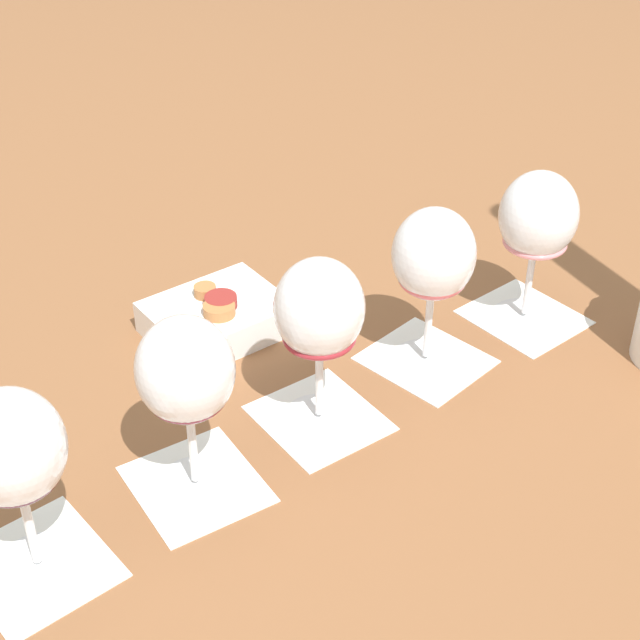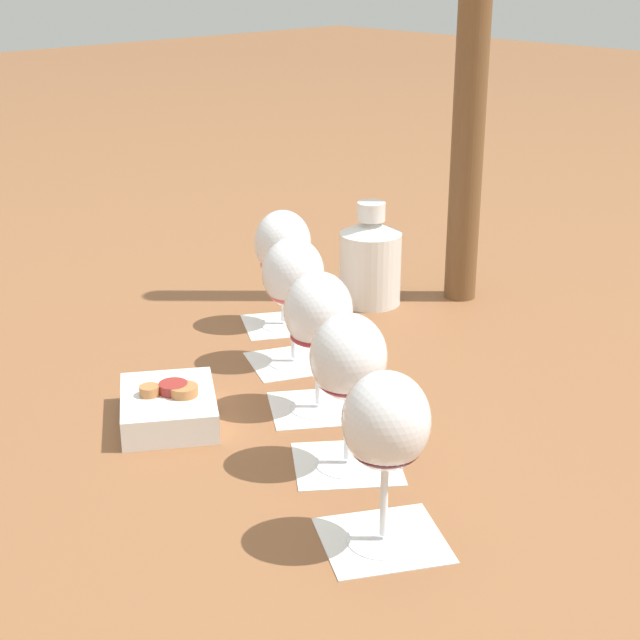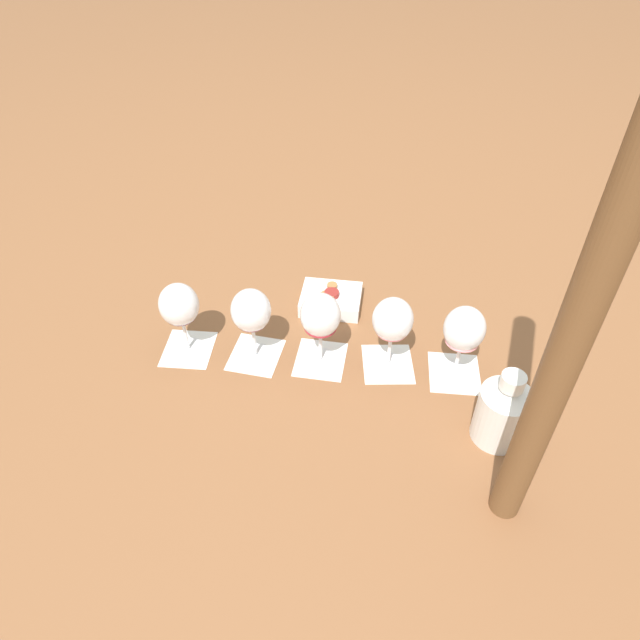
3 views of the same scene
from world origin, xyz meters
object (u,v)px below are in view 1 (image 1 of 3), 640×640
Objects in this scene: wine_glass_0 at (538,222)px; snack_dish at (217,317)px; wine_glass_2 at (321,316)px; wine_glass_3 at (186,378)px; wine_glass_1 at (433,262)px; wine_glass_4 at (13,456)px.

wine_glass_0 is 0.35m from snack_dish.
wine_glass_0 reaches higher than snack_dish.
wine_glass_2 reaches higher than snack_dish.
wine_glass_2 is 1.00× the size of wine_glass_3.
snack_dish is (-0.22, -0.08, -0.10)m from wine_glass_3.
wine_glass_1 and wine_glass_2 have the same top height.
wine_glass_2 is at bearing 148.30° from wine_glass_4.
wine_glass_4 is at bearing -31.02° from wine_glass_1.
snack_dish is at bearing -179.91° from wine_glass_4.
wine_glass_4 is 0.35m from snack_dish.
wine_glass_3 is at bearing 148.01° from wine_glass_4.
wine_glass_2 is 0.29m from wine_glass_4.
snack_dish is at bearing -83.39° from wine_glass_1.
wine_glass_3 is at bearing -32.34° from wine_glass_0.
wine_glass_2 is (0.23, -0.15, -0.00)m from wine_glass_0.
wine_glass_2 and wine_glass_3 have the same top height.
wine_glass_4 is at bearing -31.99° from wine_glass_3.
wine_glass_0 is at bearing 114.37° from snack_dish.
wine_glass_0 is 0.14m from wine_glass_1.
snack_dish is (-0.34, -0.00, -0.10)m from wine_glass_4.
wine_glass_1 is 0.24m from snack_dish.
wine_glass_3 is 0.15m from wine_glass_4.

